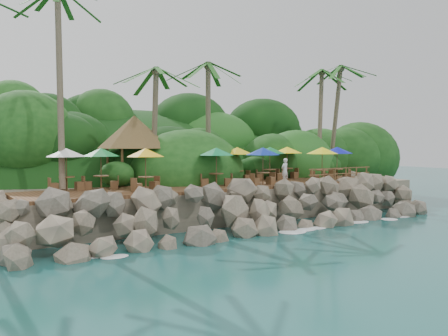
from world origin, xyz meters
TOP-DOWN VIEW (x-y plane):
  - ground at (0.00, 0.00)m, footprint 140.00×140.00m
  - land_base at (0.00, 16.00)m, footprint 32.00×25.20m
  - jungle_hill at (0.00, 23.50)m, footprint 44.80×28.00m
  - seawall at (0.00, 2.00)m, footprint 29.00×4.00m
  - terrace at (0.00, 6.00)m, footprint 26.00×5.00m
  - jungle_foliage at (0.00, 15.00)m, footprint 44.00×16.00m
  - foam_line at (0.00, 0.30)m, footprint 25.20×0.80m
  - palms at (-0.41, 8.82)m, footprint 33.62×7.07m
  - palapa at (-4.74, 9.73)m, footprint 4.99×4.99m
  - dining_clusters at (0.69, 6.00)m, footprint 21.25×5.38m
  - railing at (8.41, 3.65)m, footprint 6.10×0.10m
  - waiter at (4.34, 4.97)m, footprint 0.68×0.51m

SIDE VIEW (x-z plane):
  - ground at x=0.00m, z-range 0.00..0.00m
  - jungle_hill at x=0.00m, z-range -7.70..7.70m
  - jungle_foliage at x=0.00m, z-range -6.00..6.00m
  - foam_line at x=0.00m, z-range 0.00..0.06m
  - land_base at x=0.00m, z-range 0.00..2.10m
  - seawall at x=0.00m, z-range 0.00..2.30m
  - terrace at x=0.00m, z-range 2.10..2.30m
  - railing at x=8.41m, z-range 2.41..3.41m
  - waiter at x=4.34m, z-range 2.30..3.99m
  - dining_clusters at x=0.69m, z-range 3.11..5.57m
  - palapa at x=-4.74m, z-range 3.49..8.09m
  - palms at x=-0.41m, z-range 5.15..18.58m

